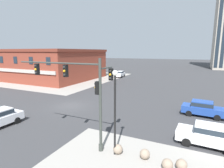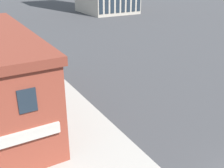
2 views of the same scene
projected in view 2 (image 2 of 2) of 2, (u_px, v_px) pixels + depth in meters
The scene contains 1 object.
car_main_northbound_far at pixel (47, 61), 36.31m from camera, with size 2.12×4.51×1.68m.
Camera 2 is at (-14.01, -6.65, 12.29)m, focal length 42.92 mm.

